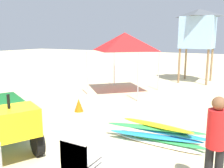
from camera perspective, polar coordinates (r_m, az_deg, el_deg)
The scene contains 7 objects.
utility_cart at distance 6.38m, azimuth -24.02°, elevation -7.12°, with size 2.81×2.20×1.50m.
stacked_plastic_chairs at distance 4.03m, azimuth -7.73°, elevation -18.16°, with size 0.48×0.48×1.20m.
surfboard_pile at distance 6.43m, azimuth 10.47°, elevation -11.35°, with size 2.73×0.84×0.48m.
lifeguard_near_left at distance 4.53m, azimuth 23.00°, elevation -11.65°, with size 0.32×0.32×1.70m.
popup_canopy at distance 11.79m, azimuth 2.96°, elevation 9.78°, with size 2.63×2.63×2.87m.
lifeguard_tower at distance 15.44m, azimuth 19.34°, elevation 12.02°, with size 1.98×1.98×4.26m.
traffic_cone_near at distance 8.97m, azimuth -7.74°, elevation -4.88°, with size 0.33×0.33×0.47m, color orange.
Camera 1 is at (3.79, -2.93, 2.64)m, focal length 39.35 mm.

